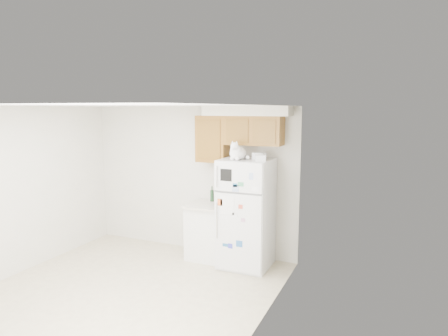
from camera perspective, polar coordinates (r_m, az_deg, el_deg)
The scene contains 9 objects.
ground_plane at distance 5.74m, azimuth -14.31°, elevation -17.23°, with size 3.80×4.00×0.01m, color beige.
room_shell at distance 5.36m, azimuth -12.35°, elevation -0.18°, with size 3.84×4.04×2.52m.
refrigerator at distance 6.24m, azimuth 3.17°, elevation -6.48°, with size 0.76×0.78×1.70m.
base_counter at distance 6.67m, azimuth -2.27°, elevation -8.95°, with size 0.64×0.64×0.92m.
cat at distance 5.98m, azimuth 1.91°, elevation 2.24°, with size 0.29×0.42×0.30m.
storage_box_back at distance 6.06m, azimuth 5.05°, elevation 1.71°, with size 0.18×0.13×0.10m, color white.
storage_box_front at distance 5.86m, azimuth 5.22°, elevation 1.42°, with size 0.15×0.11×0.09m, color white.
bottle_green at distance 6.69m, azimuth -1.73°, elevation -3.70°, with size 0.06×0.06×0.26m, color #19381E, non-canonical shape.
bottle_amber at distance 6.63m, azimuth -0.80°, elevation -3.61°, with size 0.07×0.07×0.30m, color #593814, non-canonical shape.
Camera 1 is at (3.22, -4.06, 2.47)m, focal length 32.00 mm.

